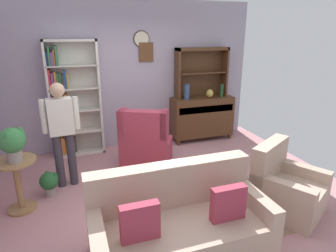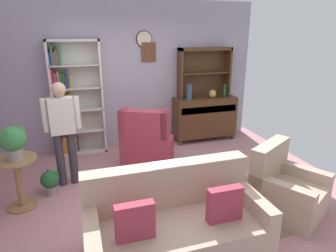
{
  "view_description": "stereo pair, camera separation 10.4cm",
  "coord_description": "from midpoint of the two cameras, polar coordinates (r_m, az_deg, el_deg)",
  "views": [
    {
      "loc": [
        -1.17,
        -3.46,
        2.23
      ],
      "look_at": [
        0.1,
        0.2,
        0.95
      ],
      "focal_mm": 30.88,
      "sensor_mm": 36.0,
      "label": 1
    },
    {
      "loc": [
        -1.07,
        -3.5,
        2.23
      ],
      "look_at": [
        0.1,
        0.2,
        0.95
      ],
      "focal_mm": 30.88,
      "sensor_mm": 36.0,
      "label": 2
    }
  ],
  "objects": [
    {
      "name": "ground_plane",
      "position": [
        4.29,
        -1.11,
        -13.24
      ],
      "size": [
        5.4,
        4.6,
        0.02
      ],
      "primitive_type": "cube",
      "color": "#B27A7F"
    },
    {
      "name": "wall_back",
      "position": [
        5.78,
        -7.83,
        9.88
      ],
      "size": [
        5.0,
        0.09,
        2.8
      ],
      "color": "#A399AD",
      "rests_on": "ground_plane"
    },
    {
      "name": "area_rug",
      "position": [
        4.1,
        2.98,
        -14.65
      ],
      "size": [
        2.39,
        2.03,
        0.01
      ],
      "primitive_type": "cube",
      "color": "#846651",
      "rests_on": "ground_plane"
    },
    {
      "name": "bookshelf",
      "position": [
        5.56,
        -19.22,
        4.56
      ],
      "size": [
        0.9,
        0.3,
        2.1
      ],
      "color": "silver",
      "rests_on": "ground_plane"
    },
    {
      "name": "sideboard",
      "position": [
        6.16,
        6.2,
        1.93
      ],
      "size": [
        1.3,
        0.45,
        0.92
      ],
      "color": "#4C2D19",
      "rests_on": "ground_plane"
    },
    {
      "name": "sideboard_hutch",
      "position": [
        6.05,
        6.1,
        11.79
      ],
      "size": [
        1.1,
        0.26,
        1.0
      ],
      "color": "#4C2D19",
      "rests_on": "sideboard"
    },
    {
      "name": "vase_tall",
      "position": [
        5.8,
        3.21,
        6.73
      ],
      "size": [
        0.11,
        0.11,
        0.31
      ],
      "primitive_type": "cylinder",
      "color": "#33476B",
      "rests_on": "sideboard"
    },
    {
      "name": "vase_round",
      "position": [
        6.04,
        7.75,
        6.38
      ],
      "size": [
        0.15,
        0.15,
        0.17
      ],
      "primitive_type": "ellipsoid",
      "color": "tan",
      "rests_on": "sideboard"
    },
    {
      "name": "bottle_wine",
      "position": [
        6.13,
        10.06,
        6.94
      ],
      "size": [
        0.07,
        0.07,
        0.27
      ],
      "primitive_type": "cylinder",
      "color": "#194223",
      "rests_on": "sideboard"
    },
    {
      "name": "couch_floral",
      "position": [
        3.15,
        1.24,
        -19.24
      ],
      "size": [
        1.8,
        0.85,
        0.9
      ],
      "color": "tan",
      "rests_on": "ground_plane"
    },
    {
      "name": "armchair_floral",
      "position": [
        4.07,
        21.54,
        -11.6
      ],
      "size": [
        1.04,
        1.05,
        0.88
      ],
      "color": "tan",
      "rests_on": "ground_plane"
    },
    {
      "name": "wingback_chair",
      "position": [
        4.91,
        -4.95,
        -3.9
      ],
      "size": [
        1.06,
        1.07,
        1.05
      ],
      "color": "#A33347",
      "rests_on": "ground_plane"
    },
    {
      "name": "plant_stand",
      "position": [
        4.22,
        -28.25,
        -9.31
      ],
      "size": [
        0.52,
        0.52,
        0.7
      ],
      "color": "#997047",
      "rests_on": "ground_plane"
    },
    {
      "name": "potted_plant_large",
      "position": [
        3.98,
        -29.01,
        -2.82
      ],
      "size": [
        0.31,
        0.31,
        0.43
      ],
      "color": "gray",
      "rests_on": "plant_stand"
    },
    {
      "name": "potted_plant_small",
      "position": [
        4.48,
        -23.0,
        -10.15
      ],
      "size": [
        0.25,
        0.25,
        0.35
      ],
      "color": "gray",
      "rests_on": "ground_plane"
    },
    {
      "name": "person_reading",
      "position": [
        4.42,
        -20.87,
        -0.4
      ],
      "size": [
        0.53,
        0.23,
        1.56
      ],
      "color": "#38333D",
      "rests_on": "ground_plane"
    }
  ]
}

